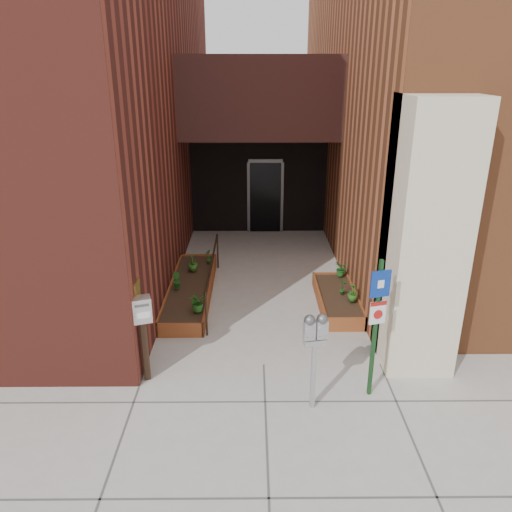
{
  "coord_description": "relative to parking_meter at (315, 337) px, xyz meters",
  "views": [
    {
      "loc": [
        -0.18,
        -7.26,
        4.82
      ],
      "look_at": [
        -0.12,
        1.8,
        1.29
      ],
      "focal_mm": 35.0,
      "sensor_mm": 36.0,
      "label": 1
    }
  ],
  "objects": [
    {
      "name": "shrub_left_d",
      "position": [
        -1.95,
        5.01,
        -0.73
      ],
      "size": [
        0.23,
        0.23,
        0.34
      ],
      "primitive_type": "imported",
      "rotation": [
        0.0,
        0.0,
        5.01
      ],
      "color": "#1F5D1A",
      "rests_on": "planter_left"
    },
    {
      "name": "ground",
      "position": [
        -0.7,
        1.11,
        -1.2
      ],
      "size": [
        80.0,
        80.0,
        0.0
      ],
      "primitive_type": "plane",
      "color": "#9E9991",
      "rests_on": "ground"
    },
    {
      "name": "handrail",
      "position": [
        -1.75,
        3.76,
        -0.46
      ],
      "size": [
        0.04,
        3.34,
        0.9
      ],
      "color": "black",
      "rests_on": "ground"
    },
    {
      "name": "shrub_left_b",
      "position": [
        -2.52,
        3.59,
        -0.73
      ],
      "size": [
        0.27,
        0.27,
        0.35
      ],
      "primitive_type": "imported",
      "rotation": [
        0.0,
        0.0,
        2.28
      ],
      "color": "#1D5A19",
      "rests_on": "planter_left"
    },
    {
      "name": "planter_right",
      "position": [
        0.9,
        3.31,
        -1.07
      ],
      "size": [
        0.8,
        2.2,
        0.3
      ],
      "color": "brown",
      "rests_on": "ground"
    },
    {
      "name": "sign_post",
      "position": [
        0.93,
        0.29,
        0.18
      ],
      "size": [
        0.3,
        0.11,
        2.25
      ],
      "color": "#153B18",
      "rests_on": "ground"
    },
    {
      "name": "payment_dropbox",
      "position": [
        -2.6,
        0.73,
        -0.14
      ],
      "size": [
        0.34,
        0.29,
        1.47
      ],
      "color": "black",
      "rests_on": "ground"
    },
    {
      "name": "architecture",
      "position": [
        -0.88,
        8.01,
        3.78
      ],
      "size": [
        20.0,
        14.6,
        10.0
      ],
      "color": "maroon",
      "rests_on": "ground"
    },
    {
      "name": "shrub_right_c",
      "position": [
        1.12,
        4.21,
        -0.73
      ],
      "size": [
        0.32,
        0.32,
        0.34
      ],
      "primitive_type": "imported",
      "rotation": [
        0.0,
        0.0,
        4.77
      ],
      "color": "#1B611E",
      "rests_on": "planter_right"
    },
    {
      "name": "shrub_right_b",
      "position": [
        0.99,
        3.27,
        -0.74
      ],
      "size": [
        0.23,
        0.23,
        0.32
      ],
      "primitive_type": "imported",
      "rotation": [
        0.0,
        0.0,
        2.63
      ],
      "color": "#1A5217",
      "rests_on": "planter_right"
    },
    {
      "name": "shrub_right_a",
      "position": [
        1.14,
        2.94,
        -0.71
      ],
      "size": [
        0.21,
        0.21,
        0.38
      ],
      "primitive_type": "imported",
      "rotation": [
        0.0,
        0.0,
        1.57
      ],
      "color": "#295A19",
      "rests_on": "planter_right"
    },
    {
      "name": "planter_left",
      "position": [
        -2.25,
        3.81,
        -1.07
      ],
      "size": [
        0.9,
        3.6,
        0.3
      ],
      "color": "brown",
      "rests_on": "ground"
    },
    {
      "name": "shrub_left_c",
      "position": [
        -2.27,
        4.56,
        -0.7
      ],
      "size": [
        0.32,
        0.32,
        0.4
      ],
      "primitive_type": "imported",
      "rotation": [
        0.0,
        0.0,
        4.03
      ],
      "color": "#2D611B",
      "rests_on": "planter_left"
    },
    {
      "name": "shrub_left_a",
      "position": [
        -1.95,
        2.54,
        -0.71
      ],
      "size": [
        0.5,
        0.5,
        0.39
      ],
      "primitive_type": "imported",
      "rotation": [
        0.0,
        0.0,
        0.83
      ],
      "color": "#23621C",
      "rests_on": "planter_left"
    },
    {
      "name": "parking_meter",
      "position": [
        0.0,
        0.0,
        0.0
      ],
      "size": [
        0.36,
        0.19,
        1.55
      ],
      "color": "#A1A1A4",
      "rests_on": "ground"
    }
  ]
}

